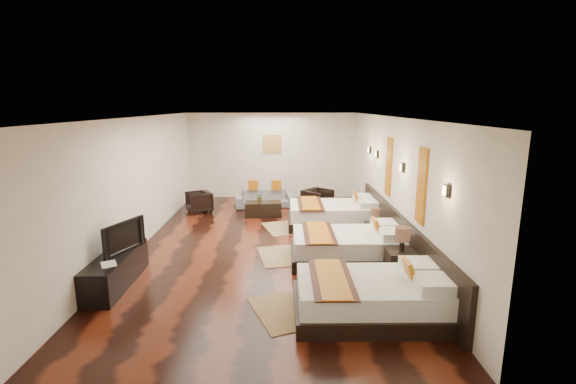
{
  "coord_description": "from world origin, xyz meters",
  "views": [
    {
      "loc": [
        0.39,
        -8.62,
        3.04
      ],
      "look_at": [
        0.48,
        0.42,
        1.1
      ],
      "focal_mm": 25.26,
      "sensor_mm": 36.0,
      "label": 1
    }
  ],
  "objects_px": {
    "sofa": "(265,198)",
    "bed_near": "(373,296)",
    "tv_console": "(116,270)",
    "book": "(101,266)",
    "armchair_left": "(199,202)",
    "armchair_right": "(318,200)",
    "nightstand_b": "(375,230)",
    "nightstand_a": "(401,262)",
    "bed_mid": "(350,246)",
    "coffee_table": "(263,209)",
    "tv": "(120,236)",
    "table_plant": "(260,197)",
    "bed_far": "(335,214)",
    "figurine": "(130,232)"
  },
  "relations": [
    {
      "from": "nightstand_b",
      "to": "table_plant",
      "type": "bearing_deg",
      "value": 139.83
    },
    {
      "from": "book",
      "to": "armchair_left",
      "type": "relative_size",
      "value": 0.45
    },
    {
      "from": "tv",
      "to": "book",
      "type": "relative_size",
      "value": 3.22
    },
    {
      "from": "bed_mid",
      "to": "coffee_table",
      "type": "xyz_separation_m",
      "value": [
        -1.89,
        3.34,
        -0.1
      ]
    },
    {
      "from": "bed_mid",
      "to": "tv_console",
      "type": "relative_size",
      "value": 1.27
    },
    {
      "from": "tv",
      "to": "table_plant",
      "type": "distance_m",
      "value": 4.87
    },
    {
      "from": "bed_near",
      "to": "coffee_table",
      "type": "xyz_separation_m",
      "value": [
        -1.89,
        5.5,
        -0.09
      ]
    },
    {
      "from": "armchair_left",
      "to": "coffee_table",
      "type": "bearing_deg",
      "value": 48.99
    },
    {
      "from": "bed_mid",
      "to": "bed_far",
      "type": "xyz_separation_m",
      "value": [
        0.0,
        2.37,
        0.01
      ]
    },
    {
      "from": "figurine",
      "to": "table_plant",
      "type": "bearing_deg",
      "value": 59.51
    },
    {
      "from": "bed_near",
      "to": "armchair_left",
      "type": "xyz_separation_m",
      "value": [
        -3.77,
        5.92,
        0.01
      ]
    },
    {
      "from": "armchair_right",
      "to": "table_plant",
      "type": "relative_size",
      "value": 2.93
    },
    {
      "from": "tv_console",
      "to": "book",
      "type": "relative_size",
      "value": 6.04
    },
    {
      "from": "bed_far",
      "to": "coffee_table",
      "type": "xyz_separation_m",
      "value": [
        -1.9,
        0.97,
        -0.11
      ]
    },
    {
      "from": "bed_near",
      "to": "tv_console",
      "type": "distance_m",
      "value": 4.33
    },
    {
      "from": "book",
      "to": "armchair_left",
      "type": "bearing_deg",
      "value": 85.46
    },
    {
      "from": "nightstand_b",
      "to": "sofa",
      "type": "relative_size",
      "value": 0.44
    },
    {
      "from": "figurine",
      "to": "sofa",
      "type": "xyz_separation_m",
      "value": [
        2.3,
        4.72,
        -0.46
      ]
    },
    {
      "from": "nightstand_a",
      "to": "armchair_left",
      "type": "relative_size",
      "value": 1.48
    },
    {
      "from": "book",
      "to": "sofa",
      "type": "xyz_separation_m",
      "value": [
        2.3,
        6.01,
        -0.3
      ]
    },
    {
      "from": "armchair_right",
      "to": "bed_near",
      "type": "bearing_deg",
      "value": -135.66
    },
    {
      "from": "bed_far",
      "to": "nightstand_a",
      "type": "relative_size",
      "value": 2.4
    },
    {
      "from": "tv_console",
      "to": "coffee_table",
      "type": "relative_size",
      "value": 1.8
    },
    {
      "from": "nightstand_b",
      "to": "book",
      "type": "height_order",
      "value": "nightstand_b"
    },
    {
      "from": "bed_mid",
      "to": "armchair_left",
      "type": "distance_m",
      "value": 5.33
    },
    {
      "from": "armchair_right",
      "to": "figurine",
      "type": "bearing_deg",
      "value": 178.0
    },
    {
      "from": "bed_near",
      "to": "armchair_right",
      "type": "distance_m",
      "value": 5.96
    },
    {
      "from": "tv",
      "to": "bed_near",
      "type": "bearing_deg",
      "value": -85.27
    },
    {
      "from": "bed_near",
      "to": "armchair_left",
      "type": "bearing_deg",
      "value": 122.47
    },
    {
      "from": "figurine",
      "to": "coffee_table",
      "type": "height_order",
      "value": "figurine"
    },
    {
      "from": "tv",
      "to": "sofa",
      "type": "relative_size",
      "value": 0.53
    },
    {
      "from": "bed_near",
      "to": "bed_mid",
      "type": "bearing_deg",
      "value": 89.99
    },
    {
      "from": "tv_console",
      "to": "armchair_right",
      "type": "height_order",
      "value": "armchair_right"
    },
    {
      "from": "armchair_right",
      "to": "nightstand_b",
      "type": "bearing_deg",
      "value": -116.93
    },
    {
      "from": "table_plant",
      "to": "armchair_right",
      "type": "bearing_deg",
      "value": 12.79
    },
    {
      "from": "bed_mid",
      "to": "armchair_right",
      "type": "relative_size",
      "value": 3.12
    },
    {
      "from": "bed_mid",
      "to": "table_plant",
      "type": "relative_size",
      "value": 9.13
    },
    {
      "from": "book",
      "to": "armchair_left",
      "type": "xyz_separation_m",
      "value": [
        0.43,
        5.39,
        -0.26
      ]
    },
    {
      "from": "book",
      "to": "sofa",
      "type": "bearing_deg",
      "value": 69.02
    },
    {
      "from": "bed_far",
      "to": "tv_console",
      "type": "xyz_separation_m",
      "value": [
        -4.2,
        -3.45,
        -0.03
      ]
    },
    {
      "from": "nightstand_b",
      "to": "tv",
      "type": "distance_m",
      "value": 5.33
    },
    {
      "from": "table_plant",
      "to": "nightstand_a",
      "type": "bearing_deg",
      "value": -57.94
    },
    {
      "from": "figurine",
      "to": "coffee_table",
      "type": "bearing_deg",
      "value": 57.89
    },
    {
      "from": "nightstand_a",
      "to": "book",
      "type": "bearing_deg",
      "value": -172.27
    },
    {
      "from": "bed_mid",
      "to": "nightstand_b",
      "type": "distance_m",
      "value": 1.34
    },
    {
      "from": "book",
      "to": "armchair_left",
      "type": "distance_m",
      "value": 5.41
    },
    {
      "from": "bed_near",
      "to": "book",
      "type": "distance_m",
      "value": 4.24
    },
    {
      "from": "bed_far",
      "to": "armchair_right",
      "type": "distance_m",
      "value": 1.47
    },
    {
      "from": "bed_near",
      "to": "tv",
      "type": "distance_m",
      "value": 4.36
    },
    {
      "from": "sofa",
      "to": "bed_near",
      "type": "bearing_deg",
      "value": -82.27
    }
  ]
}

